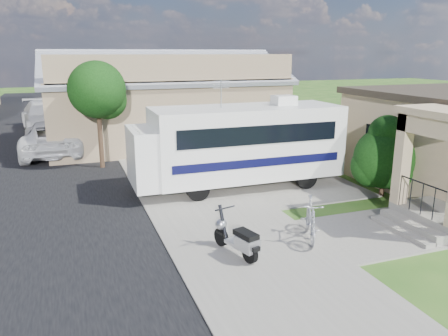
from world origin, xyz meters
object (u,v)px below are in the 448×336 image
object	(u,v)px
bicycle	(311,221)
pickup_truck	(53,137)
garden_hose	(392,219)
motorhome	(239,143)
scooter	(238,239)
van	(46,116)
shrub	(385,155)

from	to	relation	value
bicycle	pickup_truck	world-z (taller)	pickup_truck
bicycle	garden_hose	xyz separation A→B (m)	(2.97, 0.32, -0.47)
motorhome	scooter	bearing A→B (deg)	-111.73
scooter	bicycle	world-z (taller)	scooter
scooter	garden_hose	bearing A→B (deg)	-8.92
garden_hose	motorhome	bearing A→B (deg)	121.91
scooter	van	world-z (taller)	van
garden_hose	pickup_truck	bearing A→B (deg)	125.95
motorhome	bicycle	distance (m)	5.23
scooter	van	xyz separation A→B (m)	(-4.85, 20.71, 0.46)
motorhome	bicycle	bearing A→B (deg)	-89.62
shrub	scooter	world-z (taller)	shrub
motorhome	van	world-z (taller)	motorhome
scooter	pickup_truck	distance (m)	14.42
bicycle	garden_hose	size ratio (longest dim) A/B	4.94
shrub	bicycle	size ratio (longest dim) A/B	1.54
motorhome	scooter	world-z (taller)	motorhome
bicycle	garden_hose	bearing A→B (deg)	31.04
pickup_truck	scooter	bearing A→B (deg)	108.53
scooter	van	size ratio (longest dim) A/B	0.25
bicycle	garden_hose	world-z (taller)	bicycle
motorhome	garden_hose	xyz separation A→B (m)	(2.98, -4.78, -1.60)
motorhome	van	bearing A→B (deg)	114.94
motorhome	bicycle	world-z (taller)	motorhome
shrub	van	bearing A→B (deg)	122.48
van	pickup_truck	bearing A→B (deg)	-93.80
bicycle	pickup_truck	distance (m)	14.97
garden_hose	scooter	bearing A→B (deg)	-173.28
bicycle	van	distance (m)	21.61
motorhome	van	size ratio (longest dim) A/B	1.17
bicycle	pickup_truck	bearing A→B (deg)	140.88
scooter	garden_hose	world-z (taller)	scooter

